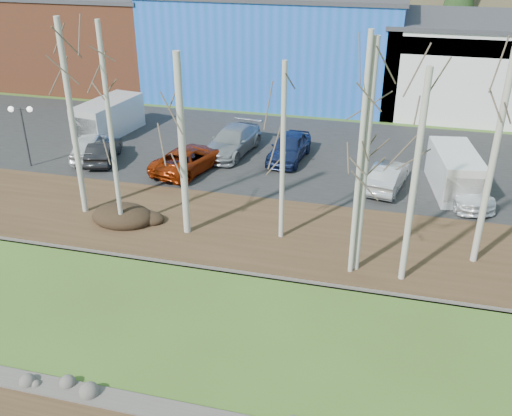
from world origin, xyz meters
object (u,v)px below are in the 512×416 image
(car_4, at_px, (289,147))
(van_grey, at_px, (107,118))
(car_5, at_px, (388,176))
(car_6, at_px, (462,186))
(car_0, at_px, (90,146))
(car_1, at_px, (103,151))
(car_2, at_px, (189,159))
(car_3, at_px, (233,141))
(van_white, at_px, (455,173))
(street_lamp, at_px, (22,120))

(car_4, distance_m, van_grey, 12.96)
(car_5, xyz_separation_m, van_grey, (-18.93, 4.14, 0.45))
(car_6, xyz_separation_m, van_grey, (-22.76, 4.53, 0.45))
(car_0, relative_size, car_6, 0.92)
(car_1, relative_size, car_2, 0.78)
(car_3, relative_size, car_5, 1.27)
(car_1, distance_m, van_white, 20.38)
(car_2, height_order, car_4, car_4)
(car_1, bearing_deg, car_3, -170.45)
(car_0, bearing_deg, car_4, 175.94)
(car_3, relative_size, car_4, 1.17)
(street_lamp, bearing_deg, car_6, -9.50)
(van_grey, bearing_deg, car_3, 1.66)
(car_1, distance_m, car_6, 20.73)
(street_lamp, bearing_deg, car_3, 11.08)
(car_4, xyz_separation_m, van_white, (9.50, -2.32, 0.29))
(car_1, height_order, car_6, car_6)
(car_3, bearing_deg, car_4, 4.23)
(street_lamp, relative_size, car_5, 0.84)
(car_4, relative_size, car_5, 1.08)
(car_0, xyz_separation_m, car_5, (17.98, -0.09, -0.05))
(car_2, relative_size, van_grey, 0.94)
(car_3, xyz_separation_m, van_grey, (-9.23, 1.15, 0.36))
(car_5, bearing_deg, van_white, -161.84)
(car_0, bearing_deg, car_2, 159.13)
(car_6, bearing_deg, car_5, 156.09)
(van_grey, bearing_deg, street_lamp, -98.01)
(street_lamp, relative_size, car_3, 0.66)
(car_5, xyz_separation_m, car_6, (3.84, -0.39, -0.01))
(street_lamp, distance_m, van_grey, 6.71)
(car_1, bearing_deg, van_grey, -79.81)
(street_lamp, height_order, car_1, street_lamp)
(car_4, xyz_separation_m, car_5, (6.04, -2.77, -0.09))
(car_1, relative_size, van_white, 0.78)
(car_0, bearing_deg, car_5, 163.00)
(car_5, bearing_deg, car_3, -6.32)
(car_1, distance_m, van_grey, 4.86)
(car_5, xyz_separation_m, van_white, (3.47, 0.45, 0.38))
(car_4, bearing_deg, car_1, -159.70)
(car_1, distance_m, car_5, 16.90)
(car_0, xyz_separation_m, van_white, (21.45, 0.35, 0.32))
(van_grey, bearing_deg, car_4, 2.72)
(car_0, xyz_separation_m, car_3, (8.29, 2.89, 0.03))
(car_3, relative_size, car_6, 1.12)
(car_4, height_order, van_white, van_white)
(car_2, bearing_deg, van_white, -162.14)
(car_2, distance_m, car_6, 15.19)
(car_3, relative_size, van_white, 1.05)
(street_lamp, distance_m, car_4, 15.67)
(car_3, relative_size, van_grey, 0.98)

